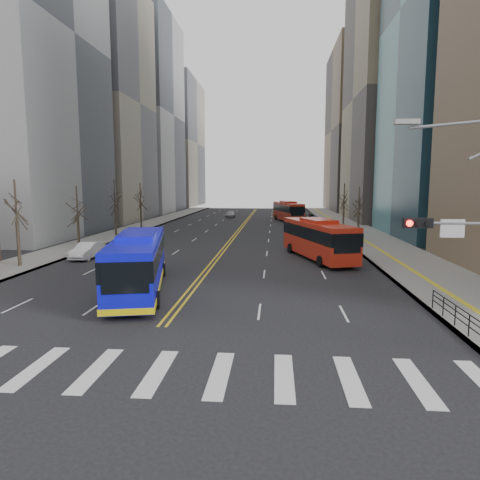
# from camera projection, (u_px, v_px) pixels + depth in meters

# --- Properties ---
(ground) EXTENTS (220.00, 220.00, 0.00)m
(ground) POSITION_uv_depth(u_px,v_px,m) (127.00, 371.00, 16.09)
(ground) COLOR black
(sidewalk_right) EXTENTS (7.00, 130.00, 0.15)m
(sidewalk_right) POSITION_uv_depth(u_px,v_px,m) (362.00, 234.00, 59.11)
(sidewalk_right) COLOR slate
(sidewalk_right) RESTS_ON ground
(sidewalk_left) EXTENTS (5.00, 130.00, 0.15)m
(sidewalk_left) POSITION_uv_depth(u_px,v_px,m) (123.00, 232.00, 61.90)
(sidewalk_left) COLOR slate
(sidewalk_left) RESTS_ON ground
(crosswalk) EXTENTS (26.70, 4.00, 0.01)m
(crosswalk) POSITION_uv_depth(u_px,v_px,m) (127.00, 371.00, 16.09)
(crosswalk) COLOR silver
(crosswalk) RESTS_ON ground
(centerline) EXTENTS (0.55, 100.00, 0.01)m
(centerline) POSITION_uv_depth(u_px,v_px,m) (242.00, 227.00, 70.44)
(centerline) COLOR gold
(centerline) RESTS_ON ground
(office_towers) EXTENTS (83.00, 134.00, 58.00)m
(office_towers) POSITION_uv_depth(u_px,v_px,m) (248.00, 94.00, 80.67)
(office_towers) COLOR #9C9C9F
(office_towers) RESTS_ON ground
(pedestrian_railing) EXTENTS (0.06, 6.06, 1.02)m
(pedestrian_railing) POSITION_uv_depth(u_px,v_px,m) (455.00, 312.00, 20.73)
(pedestrian_railing) COLOR black
(pedestrian_railing) RESTS_ON sidewalk_right
(street_trees) EXTENTS (35.20, 47.20, 7.60)m
(street_trees) POSITION_uv_depth(u_px,v_px,m) (167.00, 202.00, 50.19)
(street_trees) COLOR black
(street_trees) RESTS_ON ground
(blue_bus) EXTENTS (5.67, 13.67, 3.86)m
(blue_bus) POSITION_uv_depth(u_px,v_px,m) (138.00, 260.00, 27.99)
(blue_bus) COLOR #0E10D9
(blue_bus) RESTS_ON ground
(red_bus_near) EXTENTS (6.21, 12.29, 3.79)m
(red_bus_near) POSITION_uv_depth(u_px,v_px,m) (318.00, 237.00, 39.89)
(red_bus_near) COLOR red
(red_bus_near) RESTS_ON ground
(red_bus_far) EXTENTS (5.66, 12.46, 3.83)m
(red_bus_far) POSITION_uv_depth(u_px,v_px,m) (288.00, 210.00, 80.21)
(red_bus_far) COLOR red
(red_bus_far) RESTS_ON ground
(car_white) EXTENTS (1.84, 4.73, 1.54)m
(car_white) POSITION_uv_depth(u_px,v_px,m) (88.00, 250.00, 40.37)
(car_white) COLOR silver
(car_white) RESTS_ON ground
(car_dark_mid) EXTENTS (3.00, 4.96, 1.58)m
(car_dark_mid) POSITION_uv_depth(u_px,v_px,m) (318.00, 241.00, 47.22)
(car_dark_mid) COLOR black
(car_dark_mid) RESTS_ON ground
(car_silver) EXTENTS (1.80, 4.43, 1.28)m
(car_silver) POSITION_uv_depth(u_px,v_px,m) (230.00, 214.00, 90.03)
(car_silver) COLOR gray
(car_silver) RESTS_ON ground
(car_dark_far) EXTENTS (3.11, 4.70, 1.20)m
(car_dark_far) POSITION_uv_depth(u_px,v_px,m) (311.00, 217.00, 84.07)
(car_dark_far) COLOR black
(car_dark_far) RESTS_ON ground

